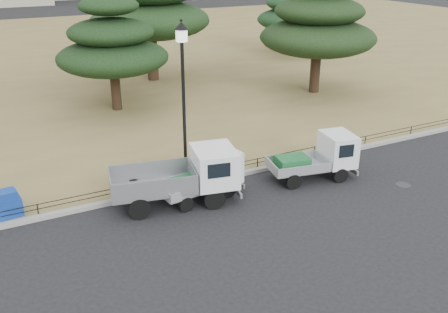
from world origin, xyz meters
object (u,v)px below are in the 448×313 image
street_lamp (183,78)px  truck_kei_rear (318,157)px  truck_large (182,175)px  truck_kei_front (205,176)px

street_lamp → truck_kei_rear: bearing=-20.8°
truck_kei_rear → street_lamp: bearing=169.5°
truck_large → street_lamp: bearing=73.2°
truck_kei_front → truck_kei_rear: 4.86m
truck_kei_front → truck_large: bearing=175.0°
truck_kei_front → street_lamp: size_ratio=0.54×
truck_kei_front → truck_kei_rear: (4.82, -0.61, 0.07)m
truck_large → street_lamp: (0.73, 1.37, 3.26)m
truck_large → street_lamp: size_ratio=0.78×
truck_large → truck_kei_front: bearing=14.5°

